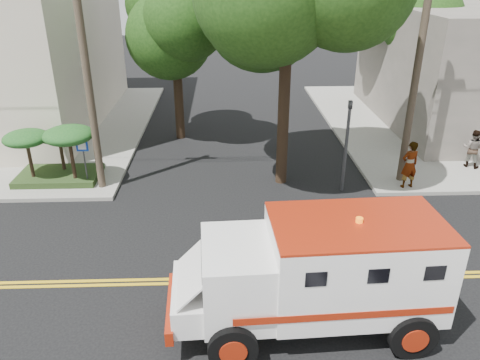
{
  "coord_description": "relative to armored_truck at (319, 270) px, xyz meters",
  "views": [
    {
      "loc": [
        -0.8,
        -10.74,
        8.08
      ],
      "look_at": [
        -0.29,
        3.24,
        1.6
      ],
      "focal_mm": 35.0,
      "sensor_mm": 36.0,
      "label": 1
    }
  ],
  "objects": [
    {
      "name": "ground",
      "position": [
        -1.36,
        1.87,
        -1.63
      ],
      "size": [
        100.0,
        100.0,
        0.0
      ],
      "primitive_type": "plane",
      "color": "black",
      "rests_on": "ground"
    },
    {
      "name": "utility_pole_left",
      "position": [
        -6.96,
        7.87,
        2.87
      ],
      "size": [
        0.28,
        0.28,
        9.0
      ],
      "primitive_type": "cylinder",
      "color": "#382D23",
      "rests_on": "ground"
    },
    {
      "name": "utility_pole_right",
      "position": [
        4.94,
        8.07,
        2.87
      ],
      "size": [
        0.28,
        0.28,
        9.0
      ],
      "primitive_type": "cylinder",
      "color": "#382D23",
      "rests_on": "ground"
    },
    {
      "name": "tree_left",
      "position": [
        -4.04,
        13.65,
        4.1
      ],
      "size": [
        4.48,
        4.2,
        7.7
      ],
      "color": "black",
      "rests_on": "ground"
    },
    {
      "name": "tree_right",
      "position": [
        7.49,
        17.64,
        4.46
      ],
      "size": [
        4.8,
        4.5,
        8.2
      ],
      "color": "black",
      "rests_on": "ground"
    },
    {
      "name": "traffic_signal",
      "position": [
        2.44,
        7.47,
        0.59
      ],
      "size": [
        0.15,
        0.18,
        3.6
      ],
      "color": "#3F3F42",
      "rests_on": "ground"
    },
    {
      "name": "accessibility_sign",
      "position": [
        -7.56,
        8.04,
        -0.27
      ],
      "size": [
        0.45,
        0.1,
        2.02
      ],
      "color": "#3F3F42",
      "rests_on": "ground"
    },
    {
      "name": "palm_planter",
      "position": [
        -8.79,
        8.49,
        0.01
      ],
      "size": [
        3.52,
        2.63,
        2.36
      ],
      "color": "#1E3314",
      "rests_on": "sidewalk_nw"
    },
    {
      "name": "armored_truck",
      "position": [
        0.0,
        0.0,
        0.0
      ],
      "size": [
        6.41,
        2.81,
        2.87
      ],
      "rotation": [
        0.0,
        0.0,
        0.05
      ],
      "color": "white",
      "rests_on": "ground"
    },
    {
      "name": "pedestrian_a",
      "position": [
        4.94,
        7.37,
        -0.54
      ],
      "size": [
        0.77,
        0.59,
        1.88
      ],
      "primitive_type": "imported",
      "rotation": [
        0.0,
        0.0,
        3.36
      ],
      "color": "gray",
      "rests_on": "sidewalk_ne"
    },
    {
      "name": "pedestrian_b",
      "position": [
        8.38,
        9.28,
        -0.66
      ],
      "size": [
        1.01,
        0.98,
        1.64
      ],
      "primitive_type": "imported",
      "rotation": [
        0.0,
        0.0,
        2.47
      ],
      "color": "gray",
      "rests_on": "sidewalk_ne"
    }
  ]
}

